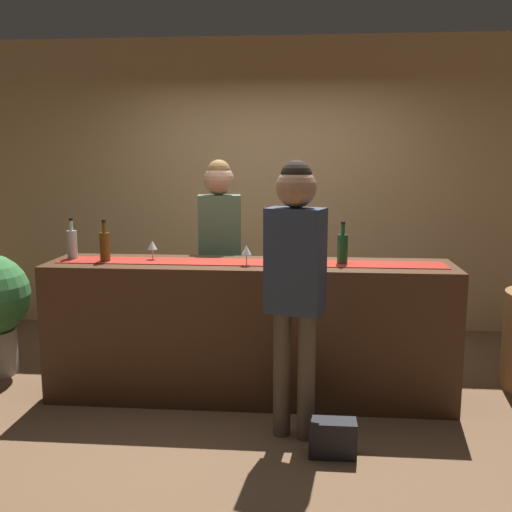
# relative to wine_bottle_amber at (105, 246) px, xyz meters

# --- Properties ---
(ground_plane) EXTENTS (10.00, 10.00, 0.00)m
(ground_plane) POSITION_rel_wine_bottle_amber_xyz_m (1.04, 0.04, -1.11)
(ground_plane) COLOR brown
(back_wall) EXTENTS (6.00, 0.12, 2.90)m
(back_wall) POSITION_rel_wine_bottle_amber_xyz_m (1.04, 1.94, 0.34)
(back_wall) COLOR tan
(back_wall) RESTS_ON ground
(bar_counter) EXTENTS (2.90, 0.60, 1.00)m
(bar_counter) POSITION_rel_wine_bottle_amber_xyz_m (1.04, 0.04, -0.61)
(bar_counter) COLOR #472B19
(bar_counter) RESTS_ON ground
(counter_runner_cloth) EXTENTS (2.75, 0.28, 0.01)m
(counter_runner_cloth) POSITION_rel_wine_bottle_amber_xyz_m (1.04, 0.04, -0.11)
(counter_runner_cloth) COLOR maroon
(counter_runner_cloth) RESTS_ON bar_counter
(wine_bottle_amber) EXTENTS (0.07, 0.07, 0.30)m
(wine_bottle_amber) POSITION_rel_wine_bottle_amber_xyz_m (0.00, 0.00, 0.00)
(wine_bottle_amber) COLOR brown
(wine_bottle_amber) RESTS_ON bar_counter
(wine_bottle_green) EXTENTS (0.07, 0.07, 0.30)m
(wine_bottle_green) POSITION_rel_wine_bottle_amber_xyz_m (1.70, 0.04, 0.00)
(wine_bottle_green) COLOR #194723
(wine_bottle_green) RESTS_ON bar_counter
(wine_bottle_clear) EXTENTS (0.07, 0.07, 0.30)m
(wine_bottle_clear) POSITION_rel_wine_bottle_amber_xyz_m (-0.28, 0.09, 0.00)
(wine_bottle_clear) COLOR #B2C6C1
(wine_bottle_clear) RESTS_ON bar_counter
(wine_glass_near_customer) EXTENTS (0.07, 0.07, 0.14)m
(wine_glass_near_customer) POSITION_rel_wine_bottle_amber_xyz_m (0.32, 0.09, -0.01)
(wine_glass_near_customer) COLOR silver
(wine_glass_near_customer) RESTS_ON bar_counter
(wine_glass_mid_counter) EXTENTS (0.07, 0.07, 0.14)m
(wine_glass_mid_counter) POSITION_rel_wine_bottle_amber_xyz_m (1.03, -0.08, -0.01)
(wine_glass_mid_counter) COLOR silver
(wine_glass_mid_counter) RESTS_ON bar_counter
(bartender) EXTENTS (0.37, 0.25, 1.72)m
(bartender) POSITION_rel_wine_bottle_amber_xyz_m (0.74, 0.62, -0.04)
(bartender) COLOR #26262B
(bartender) RESTS_ON ground
(customer_sipping) EXTENTS (0.38, 0.29, 1.73)m
(customer_sipping) POSITION_rel_wine_bottle_amber_xyz_m (1.38, -0.58, -0.04)
(customer_sipping) COLOR brown
(customer_sipping) RESTS_ON ground
(handbag) EXTENTS (0.28, 0.14, 0.22)m
(handbag) POSITION_rel_wine_bottle_amber_xyz_m (1.62, -0.81, -1.00)
(handbag) COLOR black
(handbag) RESTS_ON ground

